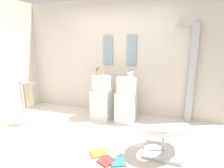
# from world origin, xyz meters

# --- Properties ---
(ground_plane) EXTENTS (4.80, 3.60, 0.04)m
(ground_plane) POSITION_xyz_m (0.00, 0.00, -0.02)
(ground_plane) COLOR silver
(rear_partition) EXTENTS (4.80, 0.10, 2.60)m
(rear_partition) POSITION_xyz_m (0.00, 1.65, 1.30)
(rear_partition) COLOR beige
(rear_partition) RESTS_ON ground_plane
(pedestal_sink_left) EXTENTS (0.42, 0.42, 1.06)m
(pedestal_sink_left) POSITION_xyz_m (-0.28, 1.12, 0.49)
(pedestal_sink_left) COLOR white
(pedestal_sink_left) RESTS_ON ground_plane
(pedestal_sink_right) EXTENTS (0.42, 0.42, 1.06)m
(pedestal_sink_right) POSITION_xyz_m (0.28, 1.12, 0.49)
(pedestal_sink_right) COLOR white
(pedestal_sink_right) RESTS_ON ground_plane
(vanity_mirror_left) EXTENTS (0.22, 0.03, 0.66)m
(vanity_mirror_left) POSITION_xyz_m (-0.28, 1.58, 1.49)
(vanity_mirror_left) COLOR #8C9EA8
(vanity_mirror_right) EXTENTS (0.22, 0.03, 0.66)m
(vanity_mirror_right) POSITION_xyz_m (0.28, 1.58, 1.49)
(vanity_mirror_right) COLOR #8C9EA8
(shower_column) EXTENTS (0.49, 0.24, 2.05)m
(shower_column) POSITION_xyz_m (1.54, 1.53, 1.08)
(shower_column) COLOR #B7BABF
(shower_column) RESTS_ON ground_plane
(lounge_chair) EXTENTS (1.05, 1.05, 0.65)m
(lounge_chair) POSITION_xyz_m (1.12, 0.11, 0.35)
(lounge_chair) COLOR #B7BABF
(lounge_chair) RESTS_ON ground_plane
(towel_rack) EXTENTS (0.37, 0.22, 0.95)m
(towel_rack) POSITION_xyz_m (-1.57, 0.33, 0.63)
(towel_rack) COLOR #B7BABF
(towel_rack) RESTS_ON ground_plane
(area_rug) EXTENTS (1.30, 0.78, 0.01)m
(area_rug) POSITION_xyz_m (0.51, -0.23, 0.01)
(area_rug) COLOR beige
(area_rug) RESTS_ON ground_plane
(magazine_red) EXTENTS (0.28, 0.29, 0.02)m
(magazine_red) POSITION_xyz_m (0.36, -0.36, 0.02)
(magazine_red) COLOR #B73838
(magazine_red) RESTS_ON area_rug
(magazine_ochre) EXTENTS (0.32, 0.31, 0.03)m
(magazine_ochre) POSITION_xyz_m (0.19, -0.22, 0.03)
(magazine_ochre) COLOR gold
(magazine_ochre) RESTS_ON area_rug
(magazine_teal) EXTENTS (0.27, 0.27, 0.02)m
(magazine_teal) POSITION_xyz_m (0.52, -0.33, 0.02)
(magazine_teal) COLOR teal
(magazine_teal) RESTS_ON area_rug
(coffee_mug) EXTENTS (0.08, 0.08, 0.08)m
(coffee_mug) POSITION_xyz_m (0.53, -0.15, 0.05)
(coffee_mug) COLOR white
(coffee_mug) RESTS_ON area_rug
(soap_bottle_amber) EXTENTS (0.04, 0.04, 0.18)m
(soap_bottle_amber) POSITION_xyz_m (-0.38, 1.19, 1.04)
(soap_bottle_amber) COLOR #C68C38
(soap_bottle_amber) RESTS_ON pedestal_sink_left
(soap_bottle_white) EXTENTS (0.06, 0.06, 0.14)m
(soap_bottle_white) POSITION_xyz_m (0.30, 1.25, 1.02)
(soap_bottle_white) COLOR white
(soap_bottle_white) RESTS_ON pedestal_sink_right
(soap_bottle_green) EXTENTS (0.04, 0.04, 0.17)m
(soap_bottle_green) POSITION_xyz_m (-0.40, 1.19, 1.04)
(soap_bottle_green) COLOR #59996B
(soap_bottle_green) RESTS_ON pedestal_sink_left
(soap_bottle_clear) EXTENTS (0.06, 0.06, 0.17)m
(soap_bottle_clear) POSITION_xyz_m (0.37, 1.21, 1.04)
(soap_bottle_clear) COLOR silver
(soap_bottle_clear) RESTS_ON pedestal_sink_right
(soap_bottle_grey) EXTENTS (0.04, 0.04, 0.13)m
(soap_bottle_grey) POSITION_xyz_m (-0.38, 1.14, 1.02)
(soap_bottle_grey) COLOR #99999E
(soap_bottle_grey) RESTS_ON pedestal_sink_left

